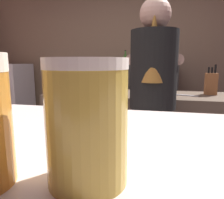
{
  "coord_description": "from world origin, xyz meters",
  "views": [
    {
      "loc": [
        0.35,
        -1.31,
        1.21
      ],
      "look_at": [
        0.23,
        -0.75,
        1.11
      ],
      "focal_mm": 33.94,
      "sensor_mm": 36.0,
      "label": 1
    }
  ],
  "objects": [
    {
      "name": "wall_back",
      "position": [
        0.0,
        2.2,
        1.35
      ],
      "size": [
        5.2,
        0.1,
        2.7
      ],
      "primitive_type": "cube",
      "color": "#90765A",
      "rests_on": "ground"
    },
    {
      "name": "prep_counter",
      "position": [
        0.35,
        0.72,
        0.46
      ],
      "size": [
        2.1,
        0.6,
        0.91
      ],
      "primitive_type": "cube",
      "color": "brown",
      "rests_on": "ground"
    },
    {
      "name": "back_shelf",
      "position": [
        0.17,
        1.92,
        0.59
      ],
      "size": [
        0.94,
        0.36,
        1.17
      ],
      "primitive_type": "cube",
      "color": "#3E3D3A",
      "rests_on": "ground"
    },
    {
      "name": "mini_fridge",
      "position": [
        -2.06,
        1.75,
        0.59
      ],
      "size": [
        0.59,
        0.58,
        1.18
      ],
      "color": "white",
      "rests_on": "ground"
    },
    {
      "name": "bartender",
      "position": [
        0.32,
        0.26,
        0.96
      ],
      "size": [
        0.43,
        0.51,
        1.65
      ],
      "rotation": [
        0.0,
        0.0,
        1.55
      ],
      "color": "#2F2C33",
      "rests_on": "ground"
    },
    {
      "name": "knife_block",
      "position": [
        0.84,
        0.79,
        1.01
      ],
      "size": [
        0.1,
        0.08,
        0.28
      ],
      "color": "brown",
      "rests_on": "prep_counter"
    },
    {
      "name": "mixing_bowl",
      "position": [
        -0.31,
        0.69,
        0.93
      ],
      "size": [
        0.16,
        0.16,
        0.05
      ],
      "primitive_type": "cylinder",
      "color": "slate",
      "rests_on": "prep_counter"
    },
    {
      "name": "chefs_knife",
      "position": [
        0.6,
        0.67,
        0.91
      ],
      "size": [
        0.24,
        0.1,
        0.01
      ],
      "primitive_type": "cube",
      "rotation": [
        0.0,
        0.0,
        -0.3
      ],
      "color": "silver",
      "rests_on": "prep_counter"
    },
    {
      "name": "pint_glass_far",
      "position": [
        0.29,
        -1.12,
        1.15
      ],
      "size": [
        0.08,
        0.08,
        0.13
      ],
      "color": "gold",
      "rests_on": "bar_counter"
    },
    {
      "name": "bottle_soy",
      "position": [
        0.25,
        1.98,
        1.27
      ],
      "size": [
        0.05,
        0.05,
        0.25
      ],
      "color": "#CFD47C",
      "rests_on": "back_shelf"
    },
    {
      "name": "bottle_olive_oil",
      "position": [
        0.05,
        1.92,
        1.28
      ],
      "size": [
        0.06,
        0.06,
        0.27
      ],
      "color": "#498331",
      "rests_on": "back_shelf"
    },
    {
      "name": "bottle_hot_sauce",
      "position": [
        0.49,
        1.94,
        1.27
      ],
      "size": [
        0.06,
        0.06,
        0.25
      ],
      "color": "#3C54A0",
      "rests_on": "back_shelf"
    },
    {
      "name": "bottle_vinegar",
      "position": [
        -0.14,
        1.96,
        1.26
      ],
      "size": [
        0.05,
        0.05,
        0.21
      ],
      "color": "#4B8B36",
      "rests_on": "back_shelf"
    }
  ]
}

